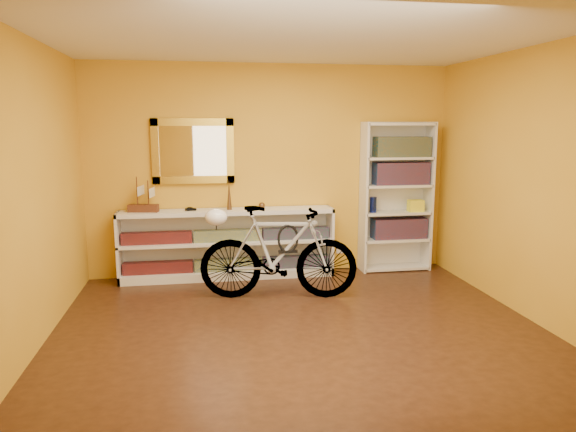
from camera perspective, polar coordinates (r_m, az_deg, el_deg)
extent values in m
cube|color=black|center=(4.93, 1.36, -12.43)|extent=(4.50, 4.00, 0.01)
cube|color=silver|center=(4.61, 1.50, 19.10)|extent=(4.50, 4.00, 0.01)
cube|color=gold|center=(6.56, -1.86, 4.97)|extent=(4.50, 0.01, 2.60)
cube|color=gold|center=(4.72, -26.56, 1.95)|extent=(0.01, 4.00, 2.60)
cube|color=gold|center=(5.48, 25.31, 3.02)|extent=(0.01, 4.00, 2.60)
cube|color=olive|center=(6.45, -10.29, 6.96)|extent=(0.98, 0.06, 0.78)
cube|color=silver|center=(6.89, 5.67, -3.69)|extent=(0.09, 0.02, 0.09)
cube|color=black|center=(6.50, -6.51, -5.26)|extent=(2.50, 0.13, 0.14)
cube|color=navy|center=(6.42, -6.58, -2.12)|extent=(2.50, 0.13, 0.14)
imported|color=black|center=(6.37, -10.53, 0.59)|extent=(0.00, 0.01, 0.00)
cone|color=#53361C|center=(6.35, -6.43, 2.32)|extent=(0.06, 0.06, 0.36)
sphere|color=#53361C|center=(6.41, -2.87, 1.14)|extent=(0.08, 0.08, 0.08)
cube|color=maroon|center=(6.92, 11.97, -1.30)|extent=(0.70, 0.22, 0.26)
cube|color=maroon|center=(6.82, 12.19, 4.56)|extent=(0.70, 0.22, 0.28)
cube|color=#16474F|center=(6.80, 12.29, 7.37)|extent=(0.70, 0.22, 0.25)
cylinder|color=navy|center=(6.72, 9.25, 1.23)|extent=(0.09, 0.09, 0.20)
cube|color=maroon|center=(6.74, 10.19, 7.05)|extent=(0.13, 0.13, 0.16)
cube|color=yellow|center=(6.91, 13.73, 1.09)|extent=(0.19, 0.13, 0.15)
imported|color=silver|center=(5.65, -1.04, -3.99)|extent=(0.70, 1.78, 1.02)
ellipsoid|color=white|center=(5.61, -7.84, -0.13)|extent=(0.24, 0.23, 0.18)
torus|color=black|center=(5.61, 0.00, -2.47)|extent=(0.23, 0.02, 0.23)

